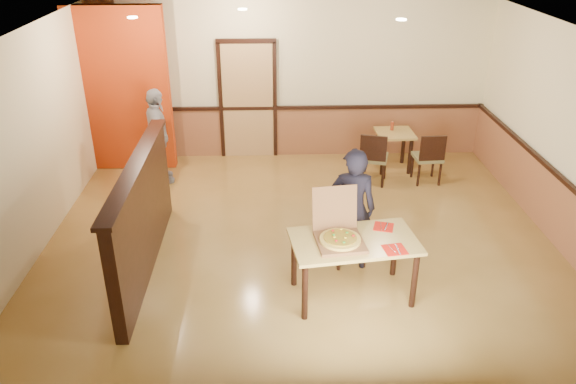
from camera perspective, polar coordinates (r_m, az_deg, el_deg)
The scene contains 26 objects.
floor at distance 7.53m, azimuth 1.51°, elevation -6.30°, with size 7.00×7.00×0.00m, color #AE8743.
ceiling at distance 6.46m, azimuth 1.81°, elevation 15.09°, with size 7.00×7.00×0.00m, color black.
wall_back at distance 10.19m, azimuth 0.44°, elevation 11.22°, with size 7.00×7.00×0.00m, color #F0E9BB.
wall_left at distance 7.53m, azimuth -26.05°, elevation 2.86°, with size 7.00×7.00×0.00m, color #F0E9BB.
wainscot_back at distance 10.45m, azimuth 0.43°, elevation 6.14°, with size 7.00×0.04×0.90m, color #955B3B.
chair_rail_back at distance 10.28m, azimuth 0.44°, elevation 8.56°, with size 7.00×0.06×0.06m, color black.
wainscot_right at distance 8.26m, azimuth 26.38°, elevation -2.57°, with size 0.04×7.00×0.90m, color #955B3B.
chair_rail_right at distance 8.05m, azimuth 26.92°, elevation 0.36°, with size 0.06×7.00×0.06m, color black.
back_door at distance 10.25m, azimuth -4.09°, elevation 9.20°, with size 0.90×0.06×2.10m, color tan.
booth_partition at distance 7.15m, azimuth -14.55°, elevation -2.29°, with size 0.20×3.10×1.44m.
red_accent_panel at distance 10.01m, azimuth -16.52°, elevation 9.87°, with size 1.60×0.20×2.78m, color #AF320C.
spot_a at distance 8.44m, azimuth -15.53°, elevation 16.73°, with size 0.14×0.14×0.02m, color #FFF2B2.
spot_b at distance 8.93m, azimuth -4.65°, elevation 18.03°, with size 0.14×0.14×0.02m, color #FFF2B2.
spot_c at distance 8.13m, azimuth 11.44°, elevation 16.81°, with size 0.14×0.14×0.02m, color #FFF2B2.
main_table at distance 6.46m, azimuth 6.70°, elevation -5.67°, with size 1.52×1.00×0.76m.
diner_chair at distance 7.24m, azimuth 6.07°, elevation -3.72°, with size 0.47×0.47×0.83m.
side_chair_left at distance 9.35m, azimuth 8.68°, elevation 3.61°, with size 0.55×0.55×0.90m.
side_chair_right at distance 9.56m, azimuth 14.13°, elevation 3.55°, with size 0.46×0.46×0.89m.
side_table at distance 9.99m, azimuth 10.74°, elevation 5.08°, with size 0.66×0.66×0.68m.
diner at distance 6.95m, azimuth 6.53°, elevation -1.78°, with size 0.59×0.39×1.61m, color black.
passerby at distance 9.46m, azimuth -13.06°, elevation 5.50°, with size 0.94×0.39×1.60m, color #95949C.
pizza_box at distance 6.33m, azimuth 5.21°, elevation -4.43°, with size 0.59×0.67×0.55m.
pizza at distance 6.29m, azimuth 5.32°, elevation -4.82°, with size 0.46×0.46×0.03m, color gold.
napkin_near at distance 6.29m, azimuth 10.79°, elevation -5.76°, with size 0.28×0.28×0.01m.
napkin_far at distance 6.71m, azimuth 9.68°, elevation -3.51°, with size 0.28×0.28×0.01m.
condiment at distance 10.01m, azimuth 10.53°, elevation 6.61°, with size 0.06×0.06×0.15m, color maroon.
Camera 1 is at (-0.41, -6.33, 4.06)m, focal length 35.00 mm.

